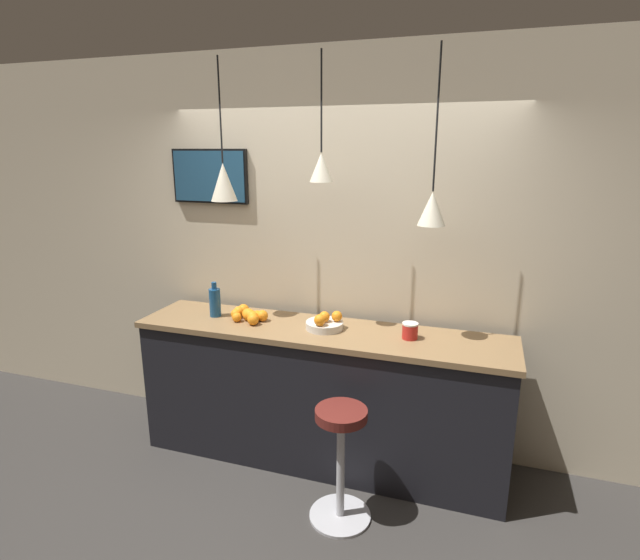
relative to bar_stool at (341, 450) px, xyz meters
The scene contains 12 objects.
ground_plane 0.57m from the bar_stool, 166.57° to the right, with size 14.00×14.00×0.00m, color #33302D.
back_wall 1.39m from the bar_stool, 108.29° to the left, with size 8.00×0.06×2.90m.
service_counter 0.62m from the bar_stool, 119.89° to the left, with size 2.61×0.58×1.01m.
bar_stool is the anchor object (origin of this frame).
fruit_bowl 0.85m from the bar_stool, 116.66° to the left, with size 0.26×0.26×0.13m.
orange_pile 1.18m from the bar_stool, 147.17° to the left, with size 0.29×0.25×0.09m.
juice_bottle 1.42m from the bar_stool, 153.77° to the left, with size 0.08×0.08×0.26m.
spread_jar 0.87m from the bar_stool, 61.54° to the left, with size 0.10×0.10×0.11m.
pendant_lamp_left 1.92m from the bar_stool, 150.88° to the left, with size 0.18×0.18×0.94m.
pendant_lamp_middle 1.76m from the bar_stool, 118.69° to the left, with size 0.15×0.15×0.79m.
pendant_lamp_right 1.57m from the bar_stool, 54.99° to the left, with size 0.17×0.17×1.04m.
mounted_tv 2.21m from the bar_stool, 145.96° to the left, with size 0.63×0.04×0.41m.
Camera 1 is at (1.02, -2.45, 2.22)m, focal length 28.00 mm.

